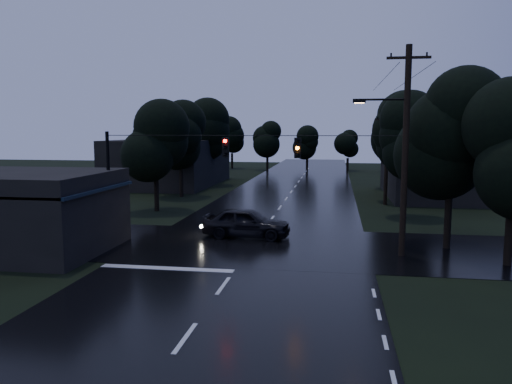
# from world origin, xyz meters

# --- Properties ---
(ground) EXTENTS (160.00, 160.00, 0.00)m
(ground) POSITION_xyz_m (0.00, 0.00, 0.00)
(ground) COLOR black
(ground) RESTS_ON ground
(main_road) EXTENTS (12.00, 120.00, 0.02)m
(main_road) POSITION_xyz_m (0.00, 30.00, 0.00)
(main_road) COLOR black
(main_road) RESTS_ON ground
(cross_street) EXTENTS (60.00, 9.00, 0.02)m
(cross_street) POSITION_xyz_m (0.00, 12.00, 0.00)
(cross_street) COLOR black
(cross_street) RESTS_ON ground
(building_far_right) EXTENTS (10.00, 14.00, 4.40)m
(building_far_right) POSITION_xyz_m (14.00, 34.00, 2.20)
(building_far_right) COLOR black
(building_far_right) RESTS_ON ground
(building_far_left) EXTENTS (10.00, 16.00, 5.00)m
(building_far_left) POSITION_xyz_m (-14.00, 40.00, 2.50)
(building_far_left) COLOR black
(building_far_left) RESTS_ON ground
(utility_pole_main) EXTENTS (3.50, 0.30, 10.00)m
(utility_pole_main) POSITION_xyz_m (7.41, 11.00, 5.26)
(utility_pole_main) COLOR black
(utility_pole_main) RESTS_ON ground
(utility_pole_far) EXTENTS (2.00, 0.30, 7.50)m
(utility_pole_far) POSITION_xyz_m (8.30, 28.00, 3.88)
(utility_pole_far) COLOR black
(utility_pole_far) RESTS_ON ground
(anchor_pole_left) EXTENTS (0.18, 0.18, 6.00)m
(anchor_pole_left) POSITION_xyz_m (-7.50, 11.00, 3.00)
(anchor_pole_left) COLOR black
(anchor_pole_left) RESTS_ON ground
(span_signals) EXTENTS (15.00, 0.37, 1.12)m
(span_signals) POSITION_xyz_m (0.56, 10.99, 5.24)
(span_signals) COLOR black
(span_signals) RESTS_ON ground
(tree_corner_near) EXTENTS (4.48, 4.48, 9.44)m
(tree_corner_near) POSITION_xyz_m (10.00, 13.00, 5.99)
(tree_corner_near) COLOR black
(tree_corner_near) RESTS_ON ground
(tree_left_a) EXTENTS (3.92, 3.92, 8.26)m
(tree_left_a) POSITION_xyz_m (-9.00, 22.00, 5.24)
(tree_left_a) COLOR black
(tree_left_a) RESTS_ON ground
(tree_left_b) EXTENTS (4.20, 4.20, 8.85)m
(tree_left_b) POSITION_xyz_m (-9.60, 30.00, 5.62)
(tree_left_b) COLOR black
(tree_left_b) RESTS_ON ground
(tree_left_c) EXTENTS (4.48, 4.48, 9.44)m
(tree_left_c) POSITION_xyz_m (-10.20, 40.00, 5.99)
(tree_left_c) COLOR black
(tree_left_c) RESTS_ON ground
(tree_right_a) EXTENTS (4.20, 4.20, 8.85)m
(tree_right_a) POSITION_xyz_m (9.00, 22.00, 5.62)
(tree_right_a) COLOR black
(tree_right_a) RESTS_ON ground
(tree_right_b) EXTENTS (4.48, 4.48, 9.44)m
(tree_right_b) POSITION_xyz_m (9.60, 30.00, 5.99)
(tree_right_b) COLOR black
(tree_right_b) RESTS_ON ground
(tree_right_c) EXTENTS (4.76, 4.76, 10.03)m
(tree_right_c) POSITION_xyz_m (10.20, 40.00, 6.37)
(tree_right_c) COLOR black
(tree_right_c) RESTS_ON ground
(car) EXTENTS (5.11, 2.33, 1.70)m
(car) POSITION_xyz_m (-0.69, 13.98, 0.85)
(car) COLOR black
(car) RESTS_ON ground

